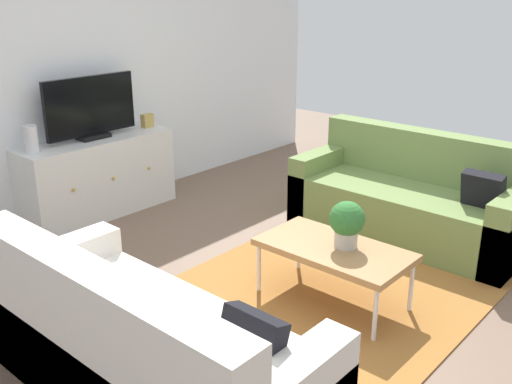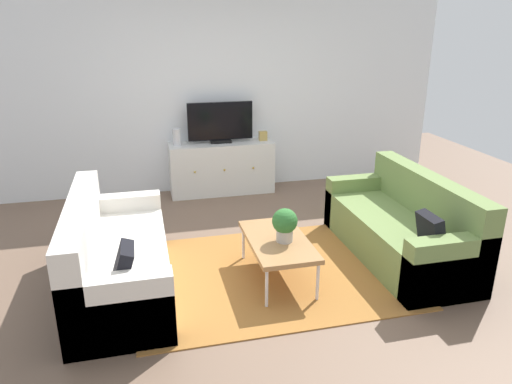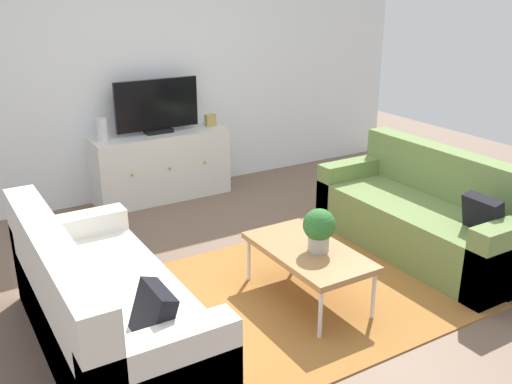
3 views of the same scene
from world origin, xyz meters
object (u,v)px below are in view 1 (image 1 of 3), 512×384
at_px(glass_vase, 31,139).
at_px(mantel_clock, 147,121).
at_px(flat_screen_tv, 91,108).
at_px(couch_right_side, 412,201).
at_px(couch_left_side, 139,356).
at_px(coffee_table, 334,251).
at_px(tv_console, 99,177).
at_px(potted_plant, 347,222).

height_order(glass_vase, mantel_clock, glass_vase).
distance_m(flat_screen_tv, glass_vase, 0.62).
bearing_deg(couch_right_side, couch_left_side, 180.00).
distance_m(coffee_table, mantel_clock, 2.60).
distance_m(coffee_table, tv_console, 2.52).
height_order(tv_console, mantel_clock, mantel_clock).
xyz_separation_m(potted_plant, tv_console, (-0.13, 2.57, -0.22)).
xyz_separation_m(coffee_table, tv_console, (-0.08, 2.52, -0.02)).
height_order(couch_right_side, flat_screen_tv, flat_screen_tv).
bearing_deg(mantel_clock, tv_console, -180.00).
distance_m(couch_right_side, mantel_clock, 2.58).
bearing_deg(couch_left_side, potted_plant, -7.40).
distance_m(couch_right_side, glass_vase, 3.19).
xyz_separation_m(couch_left_side, flat_screen_tv, (1.40, 2.39, 0.70)).
height_order(coffee_table, glass_vase, glass_vase).
distance_m(couch_left_side, potted_plant, 1.57).
distance_m(potted_plant, mantel_clock, 2.62).
height_order(couch_left_side, glass_vase, glass_vase).
xyz_separation_m(couch_left_side, couch_right_side, (2.87, 0.00, 0.00)).
bearing_deg(potted_plant, couch_left_side, 172.60).
relative_size(coffee_table, tv_console, 0.69).
relative_size(coffee_table, potted_plant, 3.17).
relative_size(couch_right_side, tv_console, 1.33).
distance_m(tv_console, flat_screen_tv, 0.63).
bearing_deg(couch_right_side, glass_vase, 130.95).
distance_m(couch_right_side, potted_plant, 1.38).
bearing_deg(potted_plant, flat_screen_tv, 92.86).
bearing_deg(couch_left_side, glass_vase, 71.27).
height_order(potted_plant, flat_screen_tv, flat_screen_tv).
relative_size(potted_plant, glass_vase, 1.38).
bearing_deg(couch_right_side, mantel_clock, 110.18).
bearing_deg(tv_console, coffee_table, -88.07).
height_order(tv_console, flat_screen_tv, flat_screen_tv).
bearing_deg(mantel_clock, couch_right_side, -69.82).
xyz_separation_m(couch_right_side, glass_vase, (-2.06, 2.37, 0.54)).
xyz_separation_m(couch_left_side, potted_plant, (1.53, -0.20, 0.29)).
bearing_deg(tv_console, couch_right_side, -58.30).
xyz_separation_m(couch_right_side, potted_plant, (-1.34, -0.20, 0.29)).
relative_size(couch_left_side, flat_screen_tv, 2.14).
bearing_deg(flat_screen_tv, glass_vase, -178.07).
xyz_separation_m(flat_screen_tv, mantel_clock, (0.59, -0.02, -0.21)).
bearing_deg(couch_left_side, tv_console, 59.49).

